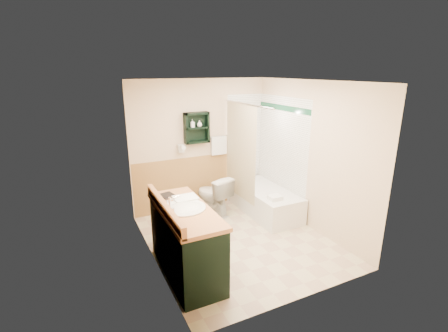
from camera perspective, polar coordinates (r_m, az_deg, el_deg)
floor at (r=5.18m, az=2.49°, el=-12.87°), size 3.00×3.00×0.00m
back_wall at (r=6.04m, az=-4.26°, el=3.69°), size 2.60×0.04×2.40m
left_wall at (r=4.26m, az=-13.13°, el=-2.30°), size 0.04×3.00×2.40m
right_wall at (r=5.44m, az=14.98°, el=1.71°), size 0.04×3.00×2.40m
ceiling at (r=4.51m, az=2.89°, el=14.97°), size 2.60×3.00×0.04m
wainscot_left at (r=4.54m, az=-12.11°, el=-10.63°), size 2.98×2.98×1.00m
wainscot_back at (r=6.20m, az=-4.00°, el=-2.69°), size 2.58×2.58×1.00m
mirror_frame at (r=3.67m, az=-10.70°, el=-0.31°), size 1.30×1.30×1.00m
mirror_glass at (r=3.67m, az=-10.62°, el=-0.30°), size 1.20×1.20×0.90m
tile_right at (r=6.02m, az=9.96°, el=1.97°), size 1.50×1.50×2.10m
tile_back at (r=6.47m, az=4.38°, el=3.21°), size 0.95×0.95×2.10m
tile_accent at (r=5.86m, az=10.30°, el=10.03°), size 1.50×1.50×0.10m
wall_shelf at (r=5.83m, az=-4.82°, el=6.72°), size 0.45×0.15×0.55m
hair_dryer at (r=5.82m, az=-7.58°, el=3.10°), size 0.10×0.24×0.18m
towel_bar at (r=6.08m, az=-0.96°, el=5.27°), size 0.40×0.06×0.40m
curtain_rod at (r=5.45m, az=3.93°, el=10.82°), size 0.03×1.60×0.03m
shower_curtain at (r=5.75m, az=2.90°, el=2.53°), size 1.05×1.05×1.70m
vanity at (r=4.26m, az=-6.69°, el=-13.00°), size 0.59×1.44×0.91m
bathtub at (r=6.02m, az=7.27°, el=-6.12°), size 0.69×1.50×0.46m
toilet at (r=5.89m, az=-1.94°, el=-5.19°), size 0.60×0.82×0.72m
counter_towel at (r=4.30m, az=-6.79°, el=-5.67°), size 0.30×0.24×0.04m
vanity_book at (r=4.36m, az=-10.96°, el=-4.13°), size 0.18×0.06×0.24m
tub_towel at (r=5.49m, az=8.96°, el=-5.52°), size 0.21×0.18×0.07m
soap_bottle_a at (r=5.79m, az=-5.57°, el=7.10°), size 0.06×0.14×0.06m
soap_bottle_b at (r=5.83m, az=-4.33°, el=7.34°), size 0.10×0.13×0.09m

